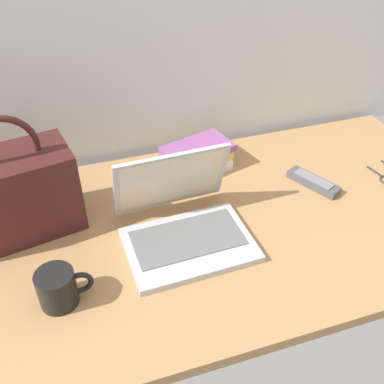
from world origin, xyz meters
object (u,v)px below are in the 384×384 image
laptop (183,222)px  coffee_mug (58,288)px  handbag (14,194)px  book_stack (198,157)px  remote_control_near (313,182)px

laptop → coffee_mug: size_ratio=2.63×
handbag → book_stack: handbag is taller
laptop → book_stack: laptop is taller
coffee_mug → handbag: (-0.07, 0.27, 0.07)m
remote_control_near → book_stack: (-0.30, 0.19, 0.03)m
coffee_mug → remote_control_near: coffee_mug is taller
coffee_mug → remote_control_near: size_ratio=0.74×
laptop → book_stack: (0.13, 0.27, -0.00)m
laptop → coffee_mug: bearing=-159.5°
handbag → book_stack: (0.52, 0.12, -0.07)m
coffee_mug → book_stack: (0.45, 0.39, -0.00)m
remote_control_near → handbag: (-0.82, 0.07, 0.10)m
remote_control_near → handbag: bearing=175.2°
handbag → remote_control_near: bearing=-4.8°
remote_control_near → handbag: handbag is taller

